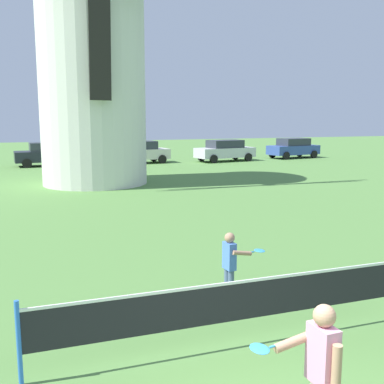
% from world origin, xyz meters
% --- Properties ---
extents(windmill, '(10.80, 5.77, 14.74)m').
position_xyz_m(windmill, '(0.93, 19.59, 6.65)').
color(windmill, silver).
rests_on(windmill, ground_plane).
extents(tennis_net, '(5.96, 0.06, 1.10)m').
position_xyz_m(tennis_net, '(0.50, 2.23, 0.69)').
color(tennis_net, blue).
rests_on(tennis_net, ground_plane).
extents(player_near, '(0.81, 0.55, 1.49)m').
position_xyz_m(player_near, '(0.37, 0.12, 0.84)').
color(player_near, '#9E937F').
rests_on(player_near, ground_plane).
extents(player_far, '(0.74, 0.45, 1.23)m').
position_xyz_m(player_far, '(1.12, 3.91, 0.70)').
color(player_far, slate).
rests_on(player_far, ground_plane).
extents(parked_car_black, '(4.49, 2.10, 1.56)m').
position_xyz_m(parked_car_black, '(-0.79, 29.07, 0.81)').
color(parked_car_black, '#1E232D').
rests_on(parked_car_black, ground_plane).
extents(parked_car_cream, '(4.26, 2.20, 1.56)m').
position_xyz_m(parked_car_cream, '(5.27, 28.69, 0.81)').
color(parked_car_cream, silver).
rests_on(parked_car_cream, ground_plane).
extents(parked_car_silver, '(4.61, 2.43, 1.56)m').
position_xyz_m(parked_car_silver, '(11.55, 28.03, 0.81)').
color(parked_car_silver, silver).
rests_on(parked_car_silver, ground_plane).
extents(parked_car_blue, '(4.31, 2.36, 1.56)m').
position_xyz_m(parked_car_blue, '(17.75, 28.69, 0.81)').
color(parked_car_blue, '#334C99').
rests_on(parked_car_blue, ground_plane).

